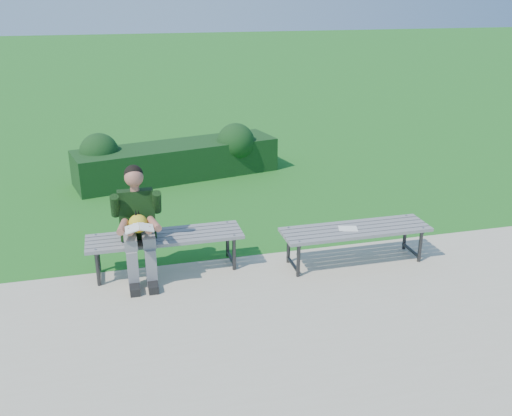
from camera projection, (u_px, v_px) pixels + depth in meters
ground at (244, 258)px, 7.14m from camera, size 80.00×80.00×0.00m
walkway at (286, 333)px, 5.55m from camera, size 30.00×3.50×0.02m
hedge at (177, 157)px, 10.08m from camera, size 3.67×1.63×0.91m
bench_left at (165, 240)px, 6.65m from camera, size 1.80×0.50×0.46m
bench_right at (355, 232)px, 6.85m from camera, size 1.80×0.50×0.46m
seated_boy at (138, 221)px, 6.39m from camera, size 0.56×0.76×1.31m
paper_sheet at (348, 229)px, 6.80m from camera, size 0.26×0.21×0.01m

